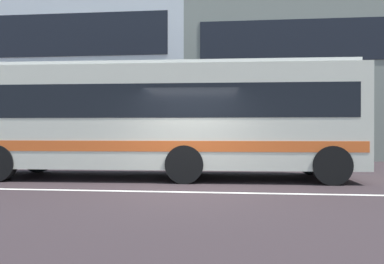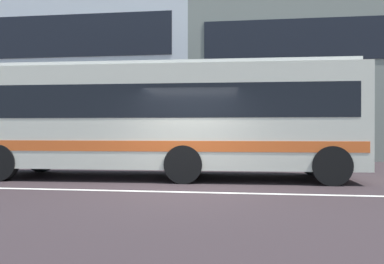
{
  "view_description": "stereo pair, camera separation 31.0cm",
  "coord_description": "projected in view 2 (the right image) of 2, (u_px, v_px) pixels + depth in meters",
  "views": [
    {
      "loc": [
        1.11,
        -8.87,
        1.41
      ],
      "look_at": [
        -0.09,
        2.46,
        1.34
      ],
      "focal_mm": 37.3,
      "sensor_mm": 36.0,
      "label": 1
    },
    {
      "loc": [
        1.42,
        -8.83,
        1.41
      ],
      "look_at": [
        -0.09,
        2.46,
        1.34
      ],
      "focal_mm": 37.3,
      "sensor_mm": 36.0,
      "label": 2
    }
  ],
  "objects": [
    {
      "name": "apartment_block_right",
      "position": [
        367.0,
        73.0,
        22.72
      ],
      "size": [
        19.01,
        11.5,
        9.29
      ],
      "color": "gray",
      "rests_on": "ground_plane"
    },
    {
      "name": "apartment_block_left",
      "position": [
        56.0,
        71.0,
        25.21
      ],
      "size": [
        18.54,
        11.5,
        10.15
      ],
      "color": "silver",
      "rests_on": "ground_plane"
    },
    {
      "name": "ground_plane",
      "position": [
        182.0,
        192.0,
        8.95
      ],
      "size": [
        160.0,
        160.0,
        0.0
      ],
      "primitive_type": "plane",
      "color": "#2E2527"
    },
    {
      "name": "transit_bus",
      "position": [
        166.0,
        116.0,
        11.62
      ],
      "size": [
        10.91,
        2.91,
        3.26
      ],
      "color": "beige",
      "rests_on": "ground_plane"
    },
    {
      "name": "lane_centre_line",
      "position": [
        182.0,
        192.0,
        8.95
      ],
      "size": [
        60.0,
        0.16,
        0.01
      ],
      "primitive_type": "cube",
      "color": "silver",
      "rests_on": "ground_plane"
    }
  ]
}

